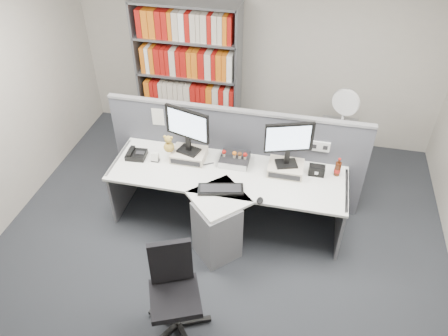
% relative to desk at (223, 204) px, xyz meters
% --- Properties ---
extents(ground, '(5.50, 5.50, 0.00)m').
position_rel_desk_xyz_m(ground, '(0.00, -0.60, -0.46)').
color(ground, '#2C2F34').
rests_on(ground, ground).
extents(room_shell, '(5.04, 5.54, 2.72)m').
position_rel_desk_xyz_m(room_shell, '(0.00, -0.60, 1.33)').
color(room_shell, '#B0AA9D').
rests_on(room_shell, ground).
extents(partition, '(3.00, 0.08, 1.27)m').
position_rel_desk_xyz_m(partition, '(0.00, 0.65, 0.19)').
color(partition, '#4F5059').
rests_on(partition, ground).
extents(desk, '(2.60, 1.20, 0.72)m').
position_rel_desk_xyz_m(desk, '(0.00, 0.00, 0.00)').
color(desk, white).
rests_on(desk, ground).
extents(monitor_riser_left, '(0.38, 0.31, 0.10)m').
position_rel_desk_xyz_m(monitor_riser_left, '(-0.48, 0.38, 0.31)').
color(monitor_riser_left, beige).
rests_on(monitor_riser_left, desk).
extents(monitor_riser_right, '(0.38, 0.31, 0.10)m').
position_rel_desk_xyz_m(monitor_riser_right, '(0.62, 0.38, 0.31)').
color(monitor_riser_right, beige).
rests_on(monitor_riser_right, desk).
extents(monitor_left, '(0.52, 0.23, 0.54)m').
position_rel_desk_xyz_m(monitor_left, '(-0.48, 0.38, 0.69)').
color(monitor_left, black).
rests_on(monitor_left, monitor_riser_left).
extents(monitor_right, '(0.50, 0.23, 0.53)m').
position_rel_desk_xyz_m(monitor_right, '(0.62, 0.38, 0.68)').
color(monitor_right, black).
rests_on(monitor_right, monitor_riser_right).
extents(desktop_pc, '(0.32, 0.28, 0.08)m').
position_rel_desk_xyz_m(desktop_pc, '(0.04, 0.42, 0.31)').
color(desktop_pc, black).
rests_on(desktop_pc, desk).
extents(figurines, '(0.29, 0.05, 0.09)m').
position_rel_desk_xyz_m(figurines, '(0.06, 0.40, 0.40)').
color(figurines, beige).
rests_on(figurines, desktop_pc).
extents(keyboard, '(0.50, 0.28, 0.03)m').
position_rel_desk_xyz_m(keyboard, '(-0.01, -0.07, 0.28)').
color(keyboard, black).
rests_on(keyboard, desk).
extents(mouse, '(0.07, 0.11, 0.04)m').
position_rel_desk_xyz_m(mouse, '(0.42, -0.16, 0.28)').
color(mouse, black).
rests_on(mouse, desk).
extents(desk_phone, '(0.23, 0.21, 0.09)m').
position_rel_desk_xyz_m(desk_phone, '(-1.08, 0.28, 0.30)').
color(desk_phone, black).
rests_on(desk_phone, desk).
extents(desk_calendar, '(0.09, 0.07, 0.11)m').
position_rel_desk_xyz_m(desk_calendar, '(-0.84, 0.25, 0.31)').
color(desk_calendar, black).
rests_on(desk_calendar, desk).
extents(plush_toy, '(0.12, 0.12, 0.21)m').
position_rel_desk_xyz_m(plush_toy, '(-0.69, 0.33, 0.45)').
color(plush_toy, '#AE8C3A').
rests_on(plush_toy, monitor_riser_left).
extents(speaker, '(0.17, 0.10, 0.12)m').
position_rel_desk_xyz_m(speaker, '(0.95, 0.41, 0.32)').
color(speaker, black).
rests_on(speaker, desk).
extents(cola_bottle, '(0.07, 0.07, 0.22)m').
position_rel_desk_xyz_m(cola_bottle, '(1.17, 0.45, 0.35)').
color(cola_bottle, '#3F190A').
rests_on(cola_bottle, desk).
extents(shelving_unit, '(1.41, 0.40, 2.00)m').
position_rel_desk_xyz_m(shelving_unit, '(-0.90, 1.85, 0.52)').
color(shelving_unit, slate).
rests_on(shelving_unit, ground).
extents(filing_cabinet, '(0.45, 0.61, 0.70)m').
position_rel_desk_xyz_m(filing_cabinet, '(1.20, 1.40, -0.11)').
color(filing_cabinet, slate).
rests_on(filing_cabinet, ground).
extents(desk_fan, '(0.33, 0.21, 0.56)m').
position_rel_desk_xyz_m(desk_fan, '(1.20, 1.40, 0.60)').
color(desk_fan, white).
rests_on(desk_fan, filing_cabinet).
extents(office_chair, '(0.61, 0.60, 0.92)m').
position_rel_desk_xyz_m(office_chair, '(-0.18, -1.19, 0.04)').
color(office_chair, silver).
rests_on(office_chair, ground).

